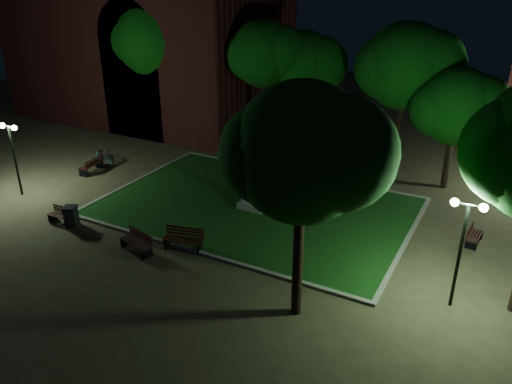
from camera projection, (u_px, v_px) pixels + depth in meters
ground at (235, 224)px, 23.78m from camera, size 80.00×80.00×0.00m
lawn at (255, 207)px, 25.37m from camera, size 15.00×10.00×0.08m
lawn_kerb at (255, 207)px, 25.36m from camera, size 15.40×10.40×0.12m
monument at (255, 190)px, 25.00m from camera, size 1.40×1.40×3.20m
building_main at (148, 22)px, 38.72m from camera, size 20.00×12.00×15.00m
tree_north_wl at (265, 54)px, 31.28m from camera, size 5.18×4.23×8.38m
tree_north_er at (408, 66)px, 27.60m from camera, size 5.99×4.89×8.63m
tree_ne at (458, 107)px, 25.87m from camera, size 5.04×4.11×6.63m
tree_se at (305, 154)px, 15.16m from camera, size 5.47×4.47×8.21m
tree_nw at (160, 39)px, 34.14m from camera, size 7.11×5.81×9.64m
tree_far_north at (304, 65)px, 31.83m from camera, size 5.39×4.40×7.70m
lamppost_sw at (12, 145)px, 25.74m from camera, size 1.18×0.28×3.92m
lamppost_se at (463, 234)px, 16.83m from camera, size 1.18×0.28×4.14m
lamppost_nw at (149, 92)px, 36.07m from camera, size 1.18×0.28×4.23m
bench_near_left at (137, 243)px, 21.26m from camera, size 1.77×0.99×0.92m
bench_near_right at (184, 239)px, 21.48m from camera, size 1.83×1.00×0.95m
bench_west_near at (62, 216)px, 23.71m from camera, size 1.42×0.52×0.78m
bench_left_side at (92, 165)px, 29.62m from camera, size 0.82×1.78×0.94m
bench_right_side at (473, 236)px, 21.95m from camera, size 0.62×1.43×0.76m
bench_far_side at (361, 177)px, 28.17m from camera, size 1.53×0.75×0.80m
trash_bin at (71, 216)px, 23.41m from camera, size 0.76×0.76×0.99m
bicycle at (105, 155)px, 31.18m from camera, size 1.98×1.04×0.99m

